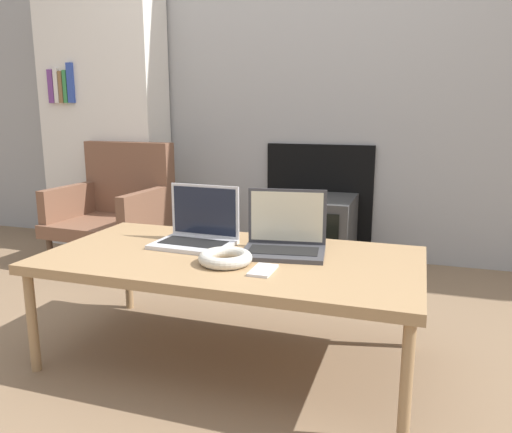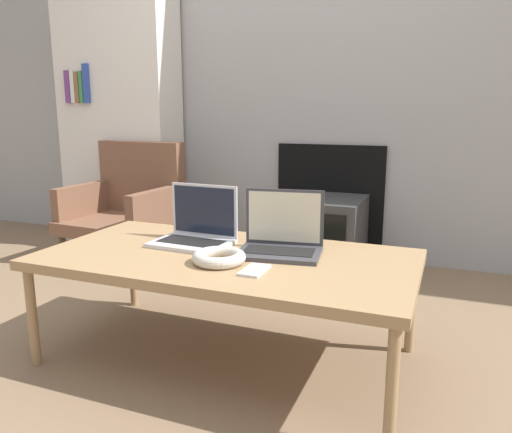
{
  "view_description": "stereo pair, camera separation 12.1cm",
  "coord_description": "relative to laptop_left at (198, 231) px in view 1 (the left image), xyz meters",
  "views": [
    {
      "loc": [
        0.65,
        -1.54,
        0.94
      ],
      "look_at": [
        0.0,
        0.41,
        0.5
      ],
      "focal_mm": 35.0,
      "sensor_mm": 36.0,
      "label": 1
    },
    {
      "loc": [
        0.76,
        -1.5,
        0.94
      ],
      "look_at": [
        0.0,
        0.41,
        0.5
      ],
      "focal_mm": 35.0,
      "sensor_mm": 36.0,
      "label": 2
    }
  ],
  "objects": [
    {
      "name": "headphones",
      "position": [
        0.2,
        -0.21,
        -0.03
      ],
      "size": [
        0.19,
        0.19,
        0.04
      ],
      "color": "beige",
      "rests_on": "table"
    },
    {
      "name": "wall_back",
      "position": [
        0.18,
        1.43,
        0.82
      ],
      "size": [
        7.0,
        0.08,
        2.6
      ],
      "color": "#999999",
      "rests_on": "ground_plane"
    },
    {
      "name": "ground_plane",
      "position": [
        0.18,
        -0.22,
        -0.46
      ],
      "size": [
        14.0,
        14.0,
        0.0
      ],
      "primitive_type": "plane",
      "color": "#7A6047"
    },
    {
      "name": "laptop_left",
      "position": [
        0.0,
        0.0,
        0.0
      ],
      "size": [
        0.31,
        0.23,
        0.23
      ],
      "rotation": [
        0.0,
        0.0,
        -0.05
      ],
      "color": "silver",
      "rests_on": "table"
    },
    {
      "name": "table",
      "position": [
        0.18,
        -0.11,
        -0.08
      ],
      "size": [
        1.38,
        0.71,
        0.41
      ],
      "color": "#9E7A51",
      "rests_on": "ground_plane"
    },
    {
      "name": "laptop_right",
      "position": [
        0.36,
        -0.0,
        0.0
      ],
      "size": [
        0.33,
        0.26,
        0.23
      ],
      "rotation": [
        0.0,
        0.0,
        0.15
      ],
      "color": "#38383D",
      "rests_on": "table"
    },
    {
      "name": "phone",
      "position": [
        0.35,
        -0.25,
        -0.05
      ],
      "size": [
        0.07,
        0.13,
        0.01
      ],
      "color": "silver",
      "rests_on": "table"
    },
    {
      "name": "bookshelf",
      "position": [
        -1.25,
        1.23,
        0.43
      ],
      "size": [
        0.84,
        0.32,
        1.79
      ],
      "color": "silver",
      "rests_on": "ground_plane"
    },
    {
      "name": "armchair",
      "position": [
        -0.97,
        0.9,
        -0.1
      ],
      "size": [
        0.65,
        0.6,
        0.74
      ],
      "rotation": [
        0.0,
        0.0,
        -0.05
      ],
      "color": "brown",
      "rests_on": "ground_plane"
    },
    {
      "name": "tv",
      "position": [
        0.21,
        1.14,
        -0.25
      ],
      "size": [
        0.51,
        0.48,
        0.43
      ],
      "color": "#383838",
      "rests_on": "ground_plane"
    }
  ]
}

